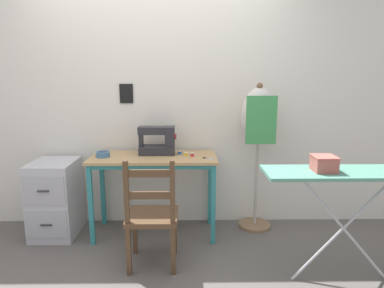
# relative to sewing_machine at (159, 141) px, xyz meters

# --- Properties ---
(ground_plane) EXTENTS (14.00, 14.00, 0.00)m
(ground_plane) POSITION_rel_sewing_machine_xyz_m (-0.05, -0.34, -0.90)
(ground_plane) COLOR #5B5651
(wall_back) EXTENTS (10.00, 0.06, 2.55)m
(wall_back) POSITION_rel_sewing_machine_xyz_m (-0.05, 0.23, 0.38)
(wall_back) COLOR silver
(wall_back) RESTS_ON ground_plane
(sewing_table) EXTENTS (1.17, 0.51, 0.77)m
(sewing_table) POSITION_rel_sewing_machine_xyz_m (-0.05, -0.10, -0.23)
(sewing_table) COLOR tan
(sewing_table) RESTS_ON ground_plane
(sewing_machine) EXTENTS (0.35, 0.18, 0.29)m
(sewing_machine) POSITION_rel_sewing_machine_xyz_m (0.00, 0.00, 0.00)
(sewing_machine) COLOR #28282D
(sewing_machine) RESTS_ON sewing_table
(fabric_bowl) EXTENTS (0.13, 0.13, 0.05)m
(fabric_bowl) POSITION_rel_sewing_machine_xyz_m (-0.51, -0.11, -0.10)
(fabric_bowl) COLOR teal
(fabric_bowl) RESTS_ON sewing_table
(scissors) EXTENTS (0.10, 0.10, 0.01)m
(scissors) POSITION_rel_sewing_machine_xyz_m (0.44, -0.19, -0.12)
(scissors) COLOR silver
(scissors) RESTS_ON sewing_table
(thread_spool_near_machine) EXTENTS (0.04, 0.04, 0.03)m
(thread_spool_near_machine) POSITION_rel_sewing_machine_xyz_m (0.20, -0.02, -0.11)
(thread_spool_near_machine) COLOR #2875C1
(thread_spool_near_machine) RESTS_ON sewing_table
(thread_spool_mid_table) EXTENTS (0.04, 0.04, 0.04)m
(thread_spool_mid_table) POSITION_rel_sewing_machine_xyz_m (0.26, -0.10, -0.11)
(thread_spool_mid_table) COLOR yellow
(thread_spool_mid_table) RESTS_ON sewing_table
(thread_spool_far_edge) EXTENTS (0.04, 0.04, 0.04)m
(thread_spool_far_edge) POSITION_rel_sewing_machine_xyz_m (0.31, -0.11, -0.11)
(thread_spool_far_edge) COLOR red
(thread_spool_far_edge) RESTS_ON sewing_table
(wooden_chair) EXTENTS (0.40, 0.38, 0.91)m
(wooden_chair) POSITION_rel_sewing_machine_xyz_m (-0.01, -0.66, -0.48)
(wooden_chair) COLOR #513823
(wooden_chair) RESTS_ON ground_plane
(filing_cabinet) EXTENTS (0.40, 0.51, 0.72)m
(filing_cabinet) POSITION_rel_sewing_machine_xyz_m (-0.99, -0.08, -0.54)
(filing_cabinet) COLOR #B7B7BC
(filing_cabinet) RESTS_ON ground_plane
(dress_form) EXTENTS (0.33, 0.32, 1.44)m
(dress_form) POSITION_rel_sewing_machine_xyz_m (0.95, 0.04, 0.16)
(dress_form) COLOR #846647
(dress_form) RESTS_ON ground_plane
(ironing_board) EXTENTS (1.19, 0.36, 0.86)m
(ironing_board) POSITION_rel_sewing_machine_xyz_m (1.41, -0.88, -0.09)
(ironing_board) COLOR #518E7A
(ironing_board) RESTS_ON ground_plane
(storage_box) EXTENTS (0.16, 0.16, 0.11)m
(storage_box) POSITION_rel_sewing_machine_xyz_m (1.23, -0.89, 0.01)
(storage_box) COLOR #AD564C
(storage_box) RESTS_ON ironing_board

